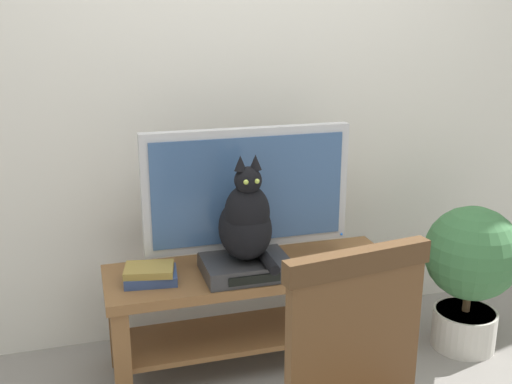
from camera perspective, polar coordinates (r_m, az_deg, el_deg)
name	(u,v)px	position (r m, az deg, el deg)	size (l,w,h in m)	color
back_wall	(235,45)	(2.90, -1.97, 13.61)	(7.00, 0.12, 2.80)	silver
tv_stand	(253,295)	(2.74, -0.30, -9.71)	(1.29, 0.42, 0.47)	brown
tv	(248,193)	(2.65, -0.78, -0.09)	(0.92, 0.20, 0.60)	#B7B7BC
media_box	(245,266)	(2.61, -1.01, -6.95)	(0.36, 0.29, 0.07)	#2D2D30
cat	(246,221)	(2.52, -0.92, -2.74)	(0.22, 0.35, 0.46)	black
book_stack	(150,274)	(2.57, -9.93, -7.61)	(0.23, 0.20, 0.07)	#33477A
potted_plant	(471,267)	(3.01, 19.53, -6.63)	(0.44, 0.44, 0.70)	beige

